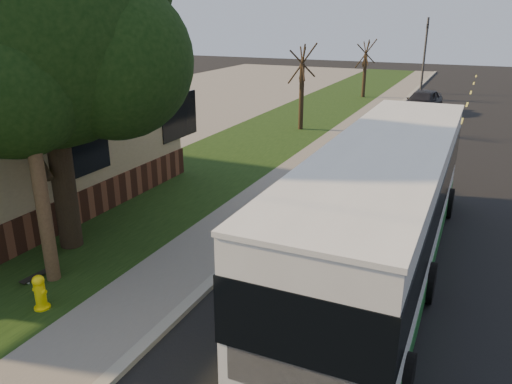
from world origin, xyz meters
TOP-DOWN VIEW (x-y plane):
  - ground at (0.00, 0.00)m, footprint 120.00×120.00m
  - road at (4.00, 10.00)m, footprint 8.00×80.00m
  - curb at (0.00, 10.00)m, footprint 0.25×80.00m
  - sidewalk at (-1.00, 10.00)m, footprint 2.00×80.00m
  - grass_verge at (-4.50, 10.00)m, footprint 5.00×80.00m
  - building_lot at (-14.50, 10.00)m, footprint 15.00×80.00m
  - fire_hydrant at (-2.60, 0.00)m, footprint 0.32×0.32m
  - utility_pole at (-3.31, 0.99)m, footprint 2.86×3.21m
  - leafy_tree at (-4.17, 2.65)m, footprint 6.30×6.00m
  - bare_tree_near at (-3.50, 18.00)m, footprint 1.38×1.21m
  - bare_tree_far at (-3.00, 30.00)m, footprint 1.38×1.21m
  - traffic_signal at (0.50, 34.00)m, footprint 0.18×0.22m
  - transit_bus at (3.22, 4.52)m, footprint 2.62×11.35m
  - skateboard_main at (-3.67, 0.85)m, footprint 0.27×0.78m
  - distant_car at (1.64, 25.43)m, footprint 2.20×4.42m

SIDE VIEW (x-z plane):
  - ground at x=0.00m, z-range 0.00..0.00m
  - road at x=4.00m, z-range 0.00..0.01m
  - building_lot at x=-14.50m, z-range 0.00..0.04m
  - grass_verge at x=-4.50m, z-range 0.00..0.07m
  - sidewalk at x=-1.00m, z-range 0.00..0.08m
  - curb at x=0.00m, z-range 0.00..0.12m
  - skateboard_main at x=-3.67m, z-range 0.09..0.16m
  - fire_hydrant at x=-2.60m, z-range 0.06..0.80m
  - distant_car at x=1.64m, z-range 0.00..1.45m
  - transit_bus at x=3.22m, z-range 0.10..3.17m
  - bare_tree_far at x=-3.00m, z-range -0.01..4.02m
  - bare_tree_near at x=-3.50m, z-range 0.00..4.30m
  - traffic_signal at x=0.50m, z-range 0.41..5.91m
  - utility_pole at x=-3.31m, z-range 0.10..9.17m
  - leafy_tree at x=-4.17m, z-range 1.27..9.07m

